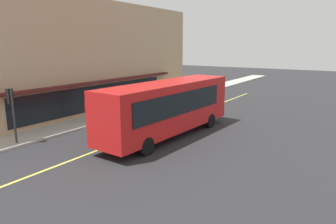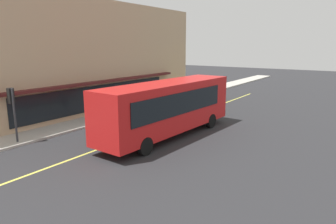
{
  "view_description": "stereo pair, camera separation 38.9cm",
  "coord_description": "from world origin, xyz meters",
  "px_view_note": "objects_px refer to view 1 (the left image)",
  "views": [
    {
      "loc": [
        -18.31,
        -12.31,
        5.78
      ],
      "look_at": [
        -2.29,
        -1.8,
        1.6
      ],
      "focal_mm": 33.0,
      "sensor_mm": 36.0,
      "label": 1
    },
    {
      "loc": [
        -18.1,
        -12.63,
        5.78
      ],
      "look_at": [
        -2.29,
        -1.8,
        1.6
      ],
      "focal_mm": 33.0,
      "sensor_mm": 36.0,
      "label": 2
    }
  ],
  "objects_px": {
    "pedestrian_near_storefront": "(87,108)",
    "traffic_light": "(11,103)",
    "car_yellow": "(204,92)",
    "bus": "(169,106)"
  },
  "relations": [
    {
      "from": "bus",
      "to": "traffic_light",
      "type": "distance_m",
      "value": 9.25
    },
    {
      "from": "traffic_light",
      "to": "car_yellow",
      "type": "xyz_separation_m",
      "value": [
        20.75,
        -1.94,
        -1.79
      ]
    },
    {
      "from": "bus",
      "to": "traffic_light",
      "type": "xyz_separation_m",
      "value": [
        -6.46,
        6.61,
        0.55
      ]
    },
    {
      "from": "car_yellow",
      "to": "bus",
      "type": "bearing_deg",
      "value": -161.91
    },
    {
      "from": "bus",
      "to": "car_yellow",
      "type": "xyz_separation_m",
      "value": [
        14.29,
        4.67,
        -1.24
      ]
    },
    {
      "from": "car_yellow",
      "to": "pedestrian_near_storefront",
      "type": "xyz_separation_m",
      "value": [
        -14.92,
        2.19,
        0.47
      ]
    },
    {
      "from": "car_yellow",
      "to": "pedestrian_near_storefront",
      "type": "height_order",
      "value": "pedestrian_near_storefront"
    },
    {
      "from": "pedestrian_near_storefront",
      "to": "traffic_light",
      "type": "bearing_deg",
      "value": -177.5
    },
    {
      "from": "bus",
      "to": "car_yellow",
      "type": "distance_m",
      "value": 15.09
    },
    {
      "from": "car_yellow",
      "to": "pedestrian_near_storefront",
      "type": "bearing_deg",
      "value": 171.65
    }
  ]
}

